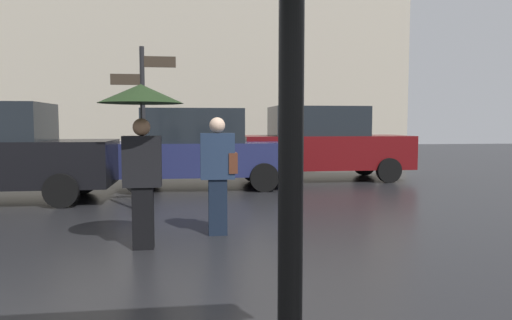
{
  "coord_description": "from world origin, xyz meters",
  "views": [
    {
      "loc": [
        -0.48,
        -2.58,
        1.54
      ],
      "look_at": [
        0.38,
        3.77,
        1.04
      ],
      "focal_mm": 32.92,
      "sensor_mm": 36.0,
      "label": 1
    }
  ],
  "objects_px": {
    "pedestrian_with_bag": "(219,169)",
    "street_signpost": "(143,113)",
    "pedestrian_with_umbrella": "(141,118)",
    "parked_car_distant": "(199,148)",
    "parked_car_right": "(323,143)"
  },
  "relations": [
    {
      "from": "parked_car_right",
      "to": "street_signpost",
      "type": "height_order",
      "value": "street_signpost"
    },
    {
      "from": "pedestrian_with_umbrella",
      "to": "parked_car_distant",
      "type": "bearing_deg",
      "value": 120.06
    },
    {
      "from": "parked_car_right",
      "to": "parked_car_distant",
      "type": "xyz_separation_m",
      "value": [
        -3.36,
        -1.12,
        -0.05
      ]
    },
    {
      "from": "pedestrian_with_bag",
      "to": "street_signpost",
      "type": "height_order",
      "value": "street_signpost"
    },
    {
      "from": "pedestrian_with_umbrella",
      "to": "pedestrian_with_bag",
      "type": "xyz_separation_m",
      "value": [
        0.96,
        0.61,
        -0.68
      ]
    },
    {
      "from": "parked_car_distant",
      "to": "pedestrian_with_bag",
      "type": "bearing_deg",
      "value": 85.63
    },
    {
      "from": "pedestrian_with_bag",
      "to": "parked_car_distant",
      "type": "bearing_deg",
      "value": -24.87
    },
    {
      "from": "pedestrian_with_bag",
      "to": "parked_car_distant",
      "type": "xyz_separation_m",
      "value": [
        -0.2,
        4.87,
        0.03
      ]
    },
    {
      "from": "pedestrian_with_umbrella",
      "to": "parked_car_right",
      "type": "distance_m",
      "value": 7.8
    },
    {
      "from": "street_signpost",
      "to": "pedestrian_with_bag",
      "type": "bearing_deg",
      "value": -55.9
    },
    {
      "from": "parked_car_right",
      "to": "parked_car_distant",
      "type": "distance_m",
      "value": 3.54
    },
    {
      "from": "parked_car_right",
      "to": "street_signpost",
      "type": "bearing_deg",
      "value": 47.4
    },
    {
      "from": "parked_car_right",
      "to": "parked_car_distant",
      "type": "bearing_deg",
      "value": 21.38
    },
    {
      "from": "pedestrian_with_umbrella",
      "to": "pedestrian_with_bag",
      "type": "bearing_deg",
      "value": 70.26
    },
    {
      "from": "pedestrian_with_umbrella",
      "to": "pedestrian_with_bag",
      "type": "distance_m",
      "value": 1.33
    }
  ]
}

